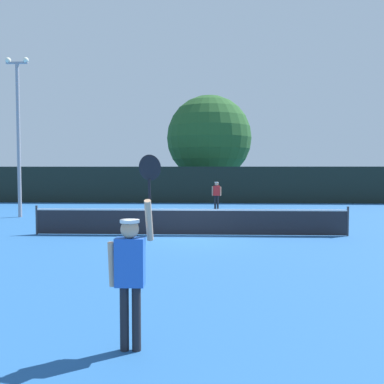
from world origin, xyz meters
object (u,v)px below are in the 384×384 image
player_receiving (217,192)px  parked_car_near (228,187)px  tennis_ball (233,231)px  large_tree (209,138)px  player_serving (131,264)px  light_pole (18,127)px

player_receiving → parked_car_near: parked_car_near is taller
tennis_ball → large_tree: large_tree is taller
player_serving → light_pole: light_pole is taller
light_pole → parked_car_near: light_pole is taller
player_receiving → parked_car_near: 13.38m
player_receiving → parked_car_near: size_ratio=0.38×
light_pole → large_tree: size_ratio=0.93×
large_tree → parked_car_near: (1.73, 3.50, -4.25)m
player_receiving → large_tree: large_tree is taller
player_receiving → player_serving: bearing=85.8°
player_receiving → tennis_ball: 9.84m
player_serving → light_pole: (-8.52, 15.75, 3.39)m
light_pole → large_tree: bearing=57.0°
player_serving → tennis_ball: 11.11m
player_serving → parked_car_near: bearing=85.3°
player_serving → tennis_ball: bearing=79.7°
player_serving → large_tree: (1.05, 30.47, 3.87)m
light_pole → player_receiving: bearing=26.1°
large_tree → player_serving: bearing=-92.0°
light_pole → parked_car_near: bearing=58.2°
player_serving → parked_car_near: (2.78, 33.98, -0.38)m
player_serving → parked_car_near: 34.09m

